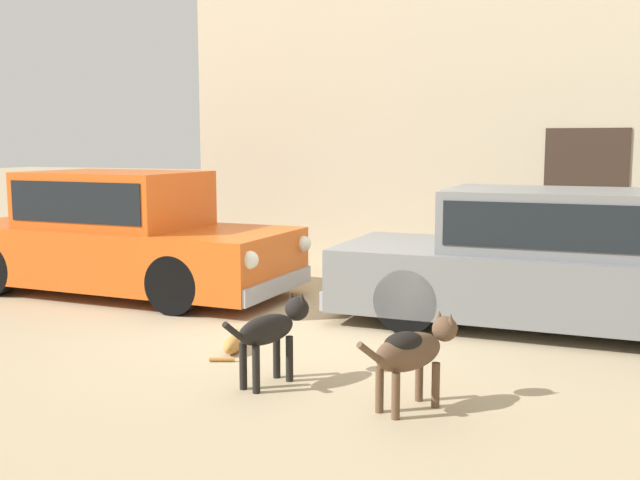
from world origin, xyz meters
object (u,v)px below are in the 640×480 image
parked_sedan_nearest (118,234)px  stray_dog_spotted (274,328)px  parked_sedan_second (550,260)px  stray_dog_tan (413,350)px  stray_cat (234,343)px

parked_sedan_nearest → stray_dog_spotted: 4.25m
parked_sedan_second → stray_dog_tan: (-0.73, -2.85, -0.27)m
parked_sedan_nearest → stray_dog_tan: size_ratio=5.27×
parked_sedan_second → stray_cat: size_ratio=7.00×
stray_dog_spotted → stray_cat: bearing=65.5°
parked_sedan_second → stray_cat: bearing=-141.9°
stray_dog_tan → parked_sedan_nearest: bearing=90.1°
parked_sedan_second → stray_dog_spotted: size_ratio=4.83×
parked_sedan_nearest → stray_dog_spotted: bearing=-35.8°
stray_dog_tan → stray_cat: stray_dog_tan is taller
stray_dog_tan → stray_cat: 2.10m
stray_dog_spotted → stray_cat: stray_dog_spotted is taller
stray_dog_tan → parked_sedan_second: bearing=17.2°
parked_sedan_nearest → stray_dog_spotted: size_ratio=4.95×
stray_dog_spotted → stray_dog_tan: size_ratio=1.06×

